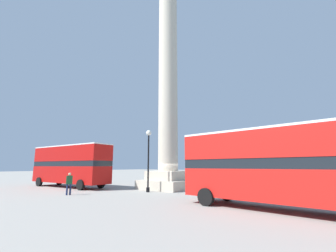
% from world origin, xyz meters
% --- Properties ---
extents(ground_plane, '(200.00, 200.00, 0.00)m').
position_xyz_m(ground_plane, '(0.00, 0.00, 0.00)').
color(ground_plane, gray).
extents(monument_column, '(4.72, 4.72, 24.83)m').
position_xyz_m(monument_column, '(0.00, 0.00, 10.33)').
color(monument_column, '#BCB29E').
rests_on(monument_column, ground_plane).
extents(bus_a, '(10.37, 3.63, 4.27)m').
position_xyz_m(bus_a, '(11.34, -5.53, 2.36)').
color(bus_a, red).
rests_on(bus_a, ground_plane).
extents(bus_b, '(11.12, 3.23, 4.51)m').
position_xyz_m(bus_b, '(-9.83, -5.07, 2.48)').
color(bus_b, '#A80F0C').
rests_on(bus_b, ground_plane).
extents(equestrian_statue, '(3.43, 3.12, 5.82)m').
position_xyz_m(equestrian_statue, '(8.71, 2.51, 1.72)').
color(equestrian_statue, '#BCB29E').
rests_on(equestrian_statue, ground_plane).
extents(street_lamp, '(0.49, 0.49, 5.54)m').
position_xyz_m(street_lamp, '(0.29, -3.33, 3.45)').
color(street_lamp, black).
rests_on(street_lamp, ground_plane).
extents(pedestrian_near_lamp, '(0.35, 0.49, 1.74)m').
position_xyz_m(pedestrian_near_lamp, '(-3.38, -8.68, 0.98)').
color(pedestrian_near_lamp, '#192347').
rests_on(pedestrian_near_lamp, ground_plane).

